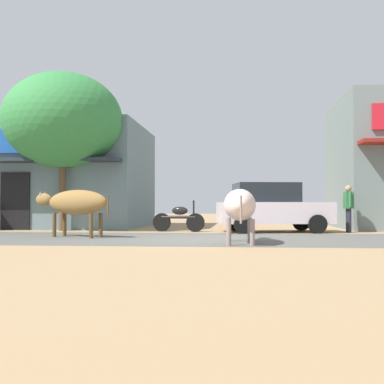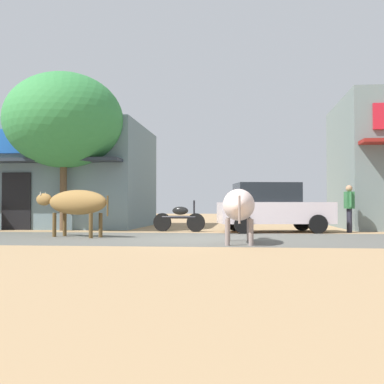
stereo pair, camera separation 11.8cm
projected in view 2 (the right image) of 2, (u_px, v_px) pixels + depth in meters
name	position (u px, v px, depth m)	size (l,w,h in m)	color
ground	(203.00, 239.00, 13.55)	(80.00, 80.00, 0.00)	tan
asphalt_road	(203.00, 239.00, 13.55)	(72.00, 5.39, 0.00)	#595953
storefront_left_cafe	(41.00, 177.00, 21.40)	(8.85, 6.78, 4.17)	slate
roadside_tree	(64.00, 121.00, 18.02)	(4.24, 4.24, 5.64)	brown
parked_hatchback_car	(272.00, 207.00, 16.86)	(3.93, 2.45, 1.64)	silver
parked_motorcycle	(180.00, 218.00, 17.14)	(1.81, 0.42, 1.06)	black
cow_near_brown	(75.00, 203.00, 14.23)	(2.52, 1.34, 1.33)	olive
cow_far_dark	(239.00, 205.00, 12.00)	(0.80, 2.89, 1.28)	beige
pedestrian_by_shop	(349.00, 205.00, 16.63)	(0.28, 0.61, 1.56)	#262633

